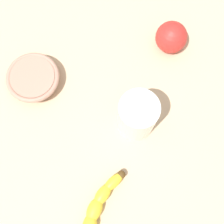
{
  "coord_description": "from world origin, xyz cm",
  "views": [
    {
      "loc": [
        -17.1,
        10.53,
        73.92
      ],
      "look_at": [
        -0.1,
        0.48,
        5.0
      ],
      "focal_mm": 49.8,
      "sensor_mm": 36.0,
      "label": 1
    }
  ],
  "objects_px": {
    "banana": "(96,219)",
    "smoothie_glass": "(137,117)",
    "apple_fruit": "(171,37)",
    "ceramic_bowl": "(34,79)"
  },
  "relations": [
    {
      "from": "banana",
      "to": "smoothie_glass",
      "type": "height_order",
      "value": "smoothie_glass"
    },
    {
      "from": "ceramic_bowl",
      "to": "apple_fruit",
      "type": "xyz_separation_m",
      "value": [
        -0.08,
        -0.34,
        0.02
      ]
    },
    {
      "from": "banana",
      "to": "apple_fruit",
      "type": "xyz_separation_m",
      "value": [
        0.27,
        -0.37,
        0.02
      ]
    },
    {
      "from": "banana",
      "to": "ceramic_bowl",
      "type": "bearing_deg",
      "value": -137.81
    },
    {
      "from": "banana",
      "to": "smoothie_glass",
      "type": "relative_size",
      "value": 1.38
    },
    {
      "from": "banana",
      "to": "apple_fruit",
      "type": "height_order",
      "value": "apple_fruit"
    },
    {
      "from": "banana",
      "to": "smoothie_glass",
      "type": "distance_m",
      "value": 0.23
    },
    {
      "from": "smoothie_glass",
      "to": "banana",
      "type": "bearing_deg",
      "value": 127.04
    },
    {
      "from": "banana",
      "to": "smoothie_glass",
      "type": "bearing_deg",
      "value": 174.04
    },
    {
      "from": "banana",
      "to": "apple_fruit",
      "type": "bearing_deg",
      "value": 173.49
    }
  ]
}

